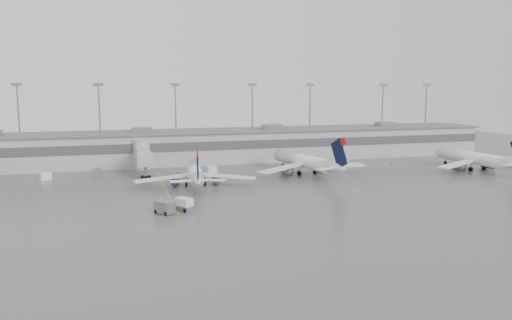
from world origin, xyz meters
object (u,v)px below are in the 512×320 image
object	(u,v)px
jet_mid_left	(195,172)
jet_far_right	(476,158)
jet_mid_right	(306,161)
baggage_tug	(184,206)

from	to	relation	value
jet_mid_left	jet_far_right	distance (m)	66.68
jet_mid_left	jet_mid_right	bearing A→B (deg)	19.16
jet_mid_right	jet_far_right	bearing A→B (deg)	-19.36
jet_mid_left	jet_far_right	bearing A→B (deg)	6.53
jet_mid_left	baggage_tug	bearing A→B (deg)	-97.57
jet_mid_right	jet_far_right	world-z (taller)	jet_mid_right
jet_mid_right	baggage_tug	size ratio (longest dim) A/B	8.16
jet_far_right	baggage_tug	xyz separation A→B (m)	(-71.70, -19.12, -2.18)
jet_mid_left	baggage_tug	distance (m)	20.23
jet_mid_right	jet_far_right	distance (m)	41.12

